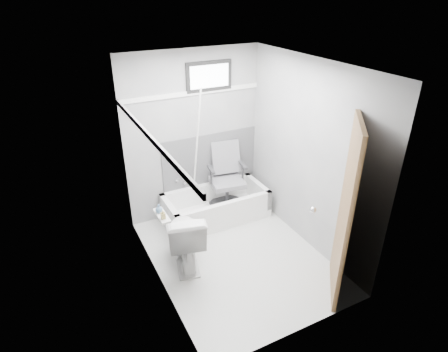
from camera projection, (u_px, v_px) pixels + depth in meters
floor at (236, 256)px, 4.81m from camera, size 2.60×2.60×0.00m
ceiling at (240, 65)px, 3.71m from camera, size 2.60×2.60×0.00m
wall_back at (194, 136)px, 5.29m from camera, size 2.00×0.02×2.40m
wall_front at (311, 233)px, 3.23m from camera, size 2.00×0.02×2.40m
wall_left at (153, 193)px, 3.85m from camera, size 0.02×2.60×2.40m
wall_right at (308, 157)px, 4.66m from camera, size 0.02×2.60×2.40m
bathtub at (216, 205)px, 5.51m from camera, size 1.50×0.70×0.42m
office_chair at (227, 178)px, 5.46m from camera, size 0.63×0.63×0.95m
toilet at (185, 237)px, 4.52m from camera, size 0.62×0.88×0.78m
door at (385, 222)px, 3.73m from camera, size 0.78×0.78×2.00m
window at (209, 76)px, 5.00m from camera, size 0.66×0.04×0.40m
backerboard at (210, 159)px, 5.56m from camera, size 1.50×0.02×0.78m
trim_back at (192, 93)px, 5.00m from camera, size 2.00×0.02×0.06m
trim_left at (149, 136)px, 3.58m from camera, size 0.02×2.60×0.06m
pole at (196, 153)px, 5.14m from camera, size 0.02×0.47×1.90m
shelf at (162, 216)px, 4.02m from camera, size 0.10×0.32×0.02m
soap_bottle_a at (163, 214)px, 3.92m from camera, size 0.05×0.05×0.10m
soap_bottle_b at (159, 208)px, 4.03m from camera, size 0.11×0.11×0.10m
faucet at (183, 181)px, 5.48m from camera, size 0.26×0.10×0.16m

